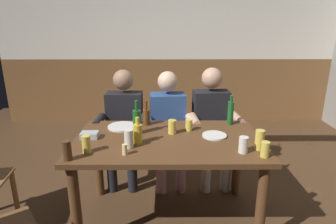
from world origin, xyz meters
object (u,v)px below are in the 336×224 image
(pint_glass_1, at_px, (189,125))
(pint_glass_4, at_px, (243,145))
(plate_1, at_px, (122,127))
(bottle_0, at_px, (137,121))
(person_2, at_px, (212,121))
(pint_glass_5, at_px, (172,127))
(bottle_1, at_px, (231,112))
(pint_glass_0, at_px, (129,139))
(pint_glass_3, at_px, (67,150))
(person_0, at_px, (124,122))
(table_candle, at_px, (125,150))
(plate_0, at_px, (214,135))
(person_1, at_px, (168,123))
(condiment_caddy, at_px, (90,135))
(bottle_2, at_px, (146,116))
(pint_glass_2, at_px, (265,149))
(pint_glass_7, at_px, (260,140))
(pint_glass_6, at_px, (86,144))
(dining_table, at_px, (168,151))
(bottle_3, at_px, (138,133))

(pint_glass_1, distance_m, pint_glass_4, 0.58)
(plate_1, xyz_separation_m, pint_glass_4, (0.96, -0.53, 0.05))
(bottle_0, height_order, pint_glass_4, bottle_0)
(person_2, height_order, pint_glass_5, person_2)
(bottle_1, height_order, pint_glass_0, bottle_1)
(pint_glass_5, bearing_deg, pint_glass_3, -146.16)
(pint_glass_1, bearing_deg, person_0, 142.50)
(bottle_0, height_order, pint_glass_0, bottle_0)
(bottle_1, bearing_deg, pint_glass_1, -157.99)
(table_candle, relative_size, plate_0, 0.39)
(plate_0, bearing_deg, pint_glass_4, -63.14)
(pint_glass_4, bearing_deg, person_1, 119.77)
(condiment_caddy, xyz_separation_m, pint_glass_5, (0.68, 0.10, 0.03))
(person_1, distance_m, bottle_2, 0.44)
(person_2, bearing_deg, pint_glass_2, 97.01)
(plate_0, xyz_separation_m, pint_glass_5, (-0.35, 0.07, 0.05))
(bottle_0, relative_size, bottle_1, 1.06)
(person_0, xyz_separation_m, pint_glass_1, (0.64, -0.49, 0.14))
(plate_0, distance_m, pint_glass_7, 0.39)
(pint_glass_6, bearing_deg, person_1, 56.90)
(pint_glass_4, bearing_deg, dining_table, 153.97)
(condiment_caddy, distance_m, plate_0, 1.03)
(pint_glass_0, distance_m, pint_glass_1, 0.60)
(bottle_1, bearing_deg, condiment_caddy, -165.08)
(bottle_3, height_order, pint_glass_3, bottle_3)
(person_2, height_order, pint_glass_1, person_2)
(dining_table, bearing_deg, bottle_1, 30.77)
(person_2, xyz_separation_m, pint_glass_2, (0.21, -1.01, 0.14))
(dining_table, height_order, pint_glass_1, pint_glass_1)
(person_1, height_order, pint_glass_4, person_1)
(pint_glass_2, relative_size, pint_glass_4, 0.93)
(plate_0, bearing_deg, person_0, 143.31)
(person_0, relative_size, pint_glass_3, 8.50)
(table_candle, bearing_deg, plate_1, 100.08)
(bottle_2, bearing_deg, person_2, 27.17)
(bottle_2, relative_size, pint_glass_7, 1.52)
(person_1, bearing_deg, bottle_2, 53.49)
(dining_table, height_order, pint_glass_4, pint_glass_4)
(bottle_3, bearing_deg, pint_glass_2, -15.06)
(bottle_2, xyz_separation_m, pint_glass_0, (-0.10, -0.51, -0.01))
(pint_glass_0, bearing_deg, pint_glass_1, 36.54)
(table_candle, height_order, bottle_2, bottle_2)
(person_2, relative_size, table_candle, 15.30)
(pint_glass_0, bearing_deg, person_0, 100.75)
(pint_glass_0, bearing_deg, pint_glass_5, 40.73)
(pint_glass_4, bearing_deg, bottle_0, 154.66)
(person_2, distance_m, bottle_3, 1.05)
(person_2, height_order, plate_0, person_2)
(bottle_0, xyz_separation_m, bottle_3, (0.03, -0.21, -0.03))
(plate_0, height_order, pint_glass_3, pint_glass_3)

